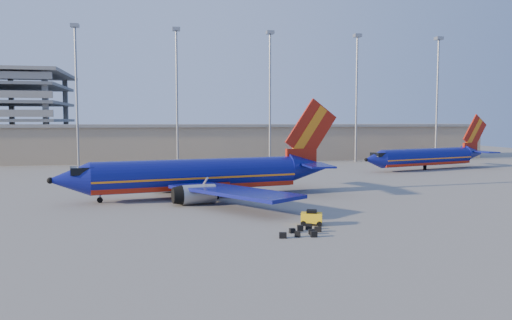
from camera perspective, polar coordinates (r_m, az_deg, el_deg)
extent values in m
plane|color=slate|center=(61.76, -2.41, -4.25)|extent=(220.00, 220.00, 0.00)
cube|color=gray|center=(120.00, -2.02, 1.96)|extent=(120.00, 15.00, 8.00)
cube|color=slate|center=(119.89, -2.03, 3.97)|extent=(122.00, 16.00, 0.60)
cylinder|color=gray|center=(107.50, -19.80, 6.72)|extent=(0.44, 0.44, 28.00)
cube|color=gray|center=(109.05, -20.01, 14.25)|extent=(1.60, 1.60, 0.70)
cylinder|color=gray|center=(106.48, -9.02, 6.96)|extent=(0.44, 0.44, 28.00)
cube|color=gray|center=(108.03, -9.12, 14.56)|extent=(1.60, 1.60, 0.70)
cylinder|color=gray|center=(109.17, 1.61, 6.95)|extent=(0.44, 0.44, 28.00)
cube|color=gray|center=(110.69, 1.62, 14.37)|extent=(1.60, 1.60, 0.70)
cylinder|color=gray|center=(115.31, 11.41, 6.74)|extent=(0.44, 0.44, 28.00)
cube|color=gray|center=(116.75, 11.52, 13.77)|extent=(1.60, 1.60, 0.70)
cylinder|color=gray|center=(124.41, 19.98, 6.39)|extent=(0.44, 0.44, 28.00)
cube|color=gray|center=(125.74, 20.17, 12.91)|extent=(1.60, 1.60, 0.70)
cylinder|color=navy|center=(61.66, -6.81, -1.66)|extent=(25.24, 8.30, 3.85)
cube|color=#A21C0D|center=(61.77, -6.80, -2.57)|extent=(25.10, 7.59, 1.35)
cube|color=orange|center=(61.68, -6.81, -1.90)|extent=(25.24, 8.34, 0.23)
cone|color=navy|center=(59.60, -20.56, -2.13)|extent=(4.99, 4.57, 3.85)
cube|color=black|center=(59.54, -19.29, -1.15)|extent=(2.94, 3.11, 0.83)
cone|color=navy|center=(67.14, 5.80, -0.83)|extent=(6.01, 4.76, 3.85)
cube|color=#A21C0D|center=(66.64, 5.17, 0.35)|extent=(4.40, 1.35, 2.29)
cube|color=#A21C0D|center=(67.15, 6.30, 3.48)|extent=(7.57, 1.71, 8.30)
cube|color=orange|center=(67.05, 6.15, 3.48)|extent=(5.07, 1.35, 6.51)
cube|color=navy|center=(70.04, 4.16, -0.12)|extent=(5.42, 7.34, 0.23)
cube|color=navy|center=(63.79, 6.94, -0.61)|extent=(3.30, 6.74, 0.23)
cube|color=navy|center=(70.95, -7.50, -1.61)|extent=(8.83, 16.88, 0.36)
cube|color=navy|center=(53.54, -2.64, -3.58)|extent=(13.40, 16.23, 0.36)
cube|color=#A21C0D|center=(61.96, -6.34, -2.93)|extent=(6.87, 5.12, 1.04)
cylinder|color=gray|center=(66.76, -9.04, -2.60)|extent=(4.08, 2.82, 2.18)
cylinder|color=gray|center=(56.36, -6.60, -3.89)|extent=(4.08, 2.82, 2.18)
cylinder|color=gray|center=(60.04, -17.42, -4.15)|extent=(0.29, 0.29, 1.14)
cylinder|color=black|center=(60.08, -17.41, -4.38)|extent=(0.70, 0.38, 0.67)
cylinder|color=black|center=(64.95, -6.08, -3.44)|extent=(0.96, 0.72, 0.87)
cylinder|color=black|center=(59.81, -4.67, -4.12)|extent=(0.96, 0.72, 0.87)
cylinder|color=navy|center=(100.71, 18.77, 0.32)|extent=(21.65, 9.18, 3.33)
cube|color=#A21C0D|center=(100.78, 18.75, -0.16)|extent=(21.48, 8.58, 1.17)
cube|color=orange|center=(100.73, 18.76, 0.20)|extent=(21.66, 9.22, 0.20)
cone|color=navy|center=(91.99, 13.30, 0.06)|extent=(4.55, 4.24, 3.33)
cube|color=black|center=(92.70, 13.85, 0.62)|extent=(2.72, 2.84, 0.72)
cone|color=navy|center=(110.54, 23.48, 0.71)|extent=(5.41, 4.49, 3.33)
cube|color=#A21C0D|center=(109.91, 23.27, 1.33)|extent=(3.76, 1.52, 1.98)
cube|color=#A21C0D|center=(110.78, 23.73, 2.97)|extent=(6.42, 2.11, 7.17)
cube|color=orange|center=(110.64, 23.67, 2.97)|extent=(4.32, 1.58, 5.63)
cube|color=navy|center=(112.18, 22.16, 1.05)|extent=(5.09, 6.35, 0.20)
cube|color=navy|center=(108.33, 24.62, 0.86)|extent=(3.10, 5.93, 0.20)
cylinder|color=black|center=(100.88, 18.74, -0.82)|extent=(0.78, 0.78, 0.81)
cube|color=yellow|center=(45.59, 6.37, -6.57)|extent=(2.14, 1.66, 0.90)
cube|color=black|center=(45.49, 6.38, -5.91)|extent=(1.18, 1.24, 0.31)
cylinder|color=black|center=(46.20, 5.50, -6.97)|extent=(0.49, 0.31, 0.47)
cylinder|color=black|center=(45.23, 5.42, -7.22)|extent=(0.49, 0.31, 0.47)
cylinder|color=black|center=(46.14, 7.29, -7.00)|extent=(0.49, 0.31, 0.47)
cylinder|color=black|center=(45.17, 7.25, -7.25)|extent=(0.49, 0.31, 0.47)
cube|color=black|center=(40.58, 3.09, -8.59)|extent=(0.66, 0.54, 0.45)
cube|color=black|center=(42.08, 6.36, -8.15)|extent=(0.50, 0.39, 0.43)
cube|color=black|center=(41.14, 6.63, -8.41)|extent=(0.56, 0.47, 0.48)
cube|color=black|center=(42.41, 4.15, -8.06)|extent=(0.54, 0.41, 0.39)
cube|color=black|center=(41.00, 4.77, -8.44)|extent=(0.53, 0.45, 0.48)
cube|color=black|center=(43.03, 7.09, -7.87)|extent=(0.67, 0.51, 0.44)
cube|color=black|center=(43.19, 5.07, -7.77)|extent=(0.53, 0.47, 0.50)
cube|color=black|center=(43.78, 6.05, -7.58)|extent=(0.65, 0.49, 0.53)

